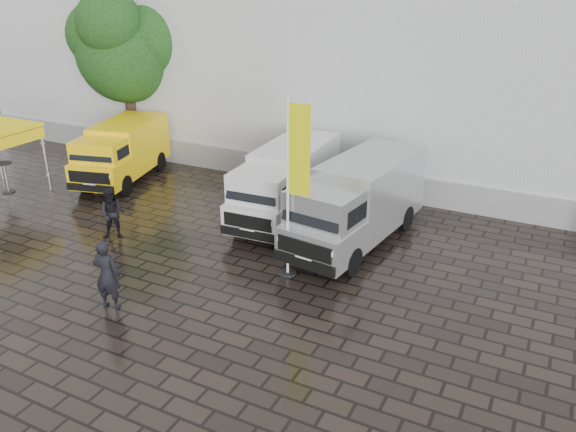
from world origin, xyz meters
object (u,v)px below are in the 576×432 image
van_silver (357,205)px  person_front (107,275)px  cocktail_table (6,178)px  van_white (286,184)px  van_yellow (122,153)px  flagpole (294,180)px  person_tent (113,214)px

van_silver → person_front: size_ratio=3.17×
van_silver → cocktail_table: (-13.41, -1.85, -0.69)m
van_white → van_yellow: bearing=174.0°
van_white → van_silver: bearing=-18.8°
van_yellow → flagpole: 10.47m
person_tent → cocktail_table: bearing=137.5°
flagpole → person_front: bearing=-133.5°
van_yellow → person_tent: 5.55m
person_front → van_white: bearing=-114.4°
van_silver → flagpole: (-0.80, -2.71, 1.51)m
person_tent → van_yellow: bearing=97.3°
van_yellow → person_front: van_yellow is taller
flagpole → van_white: bearing=120.1°
van_white → person_tent: van_white is taller
flagpole → person_tent: (-6.09, -0.40, -1.96)m
van_white → cocktail_table: van_white is taller
van_silver → cocktail_table: van_silver is taller
van_white → flagpole: flagpole is taller
flagpole → cocktail_table: bearing=176.1°
van_silver → person_tent: bearing=-148.4°
cocktail_table → van_silver: bearing=7.9°
van_silver → person_tent: 7.57m
van_silver → cocktail_table: size_ratio=5.02×
cocktail_table → van_white: bearing=14.1°
van_yellow → van_white: van_white is taller
person_tent → person_front: bearing=-80.5°
van_white → cocktail_table: bearing=-168.9°
van_silver → person_tent: van_silver is taller
van_white → van_silver: (2.83, -0.80, 0.07)m
van_yellow → person_tent: van_yellow is taller
van_silver → person_front: (-4.15, -6.24, -0.35)m
person_tent → van_white: bearing=12.3°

